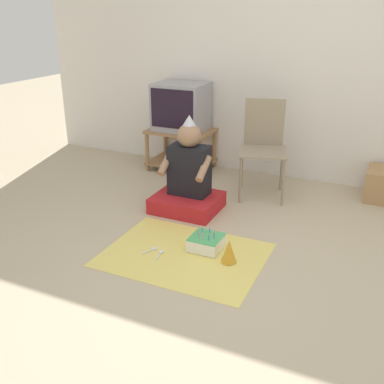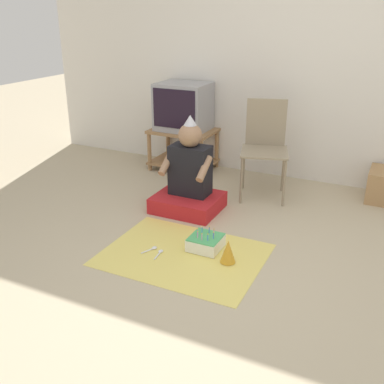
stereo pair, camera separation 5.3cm
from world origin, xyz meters
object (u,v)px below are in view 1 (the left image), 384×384
at_px(folding_chair, 263,142).
at_px(birthday_cake, 206,242).
at_px(tv, 181,107).
at_px(person_seated, 188,181).
at_px(party_hat_blue, 229,251).

xyz_separation_m(folding_chair, birthday_cake, (-0.05, -1.26, -0.47)).
xyz_separation_m(tv, person_seated, (0.55, -0.98, -0.44)).
bearing_deg(birthday_cake, tv, 121.75).
height_order(person_seated, birthday_cake, person_seated).
height_order(birthday_cake, party_hat_blue, party_hat_blue).
distance_m(tv, folding_chair, 1.11).
height_order(person_seated, party_hat_blue, person_seated).
relative_size(tv, party_hat_blue, 3.16).
bearing_deg(party_hat_blue, birthday_cake, 153.24).
bearing_deg(party_hat_blue, folding_chair, 97.37).
height_order(folding_chair, party_hat_blue, folding_chair).
height_order(tv, party_hat_blue, tv).
xyz_separation_m(tv, birthday_cake, (0.99, -1.60, -0.66)).
distance_m(person_seated, birthday_cake, 0.79).
distance_m(birthday_cake, party_hat_blue, 0.26).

